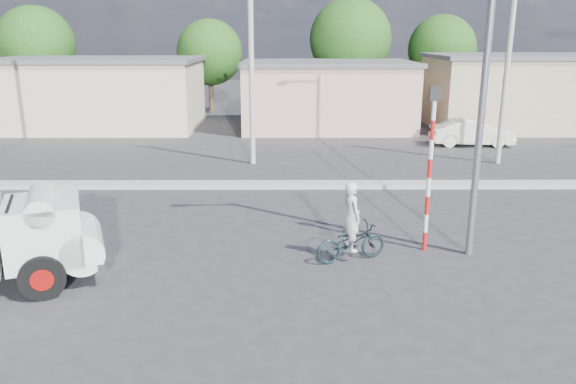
{
  "coord_description": "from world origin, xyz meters",
  "views": [
    {
      "loc": [
        -0.52,
        -12.59,
        5.59
      ],
      "look_at": [
        -0.46,
        2.64,
        1.3
      ],
      "focal_mm": 35.0,
      "sensor_mm": 36.0,
      "label": 1
    }
  ],
  "objects_px": {
    "cyclist": "(351,228)",
    "car_cream": "(472,133)",
    "bicycle": "(351,242)",
    "streetlight": "(480,61)",
    "traffic_pole": "(431,155)"
  },
  "relations": [
    {
      "from": "car_cream",
      "to": "traffic_pole",
      "type": "relative_size",
      "value": 0.95
    },
    {
      "from": "cyclist",
      "to": "car_cream",
      "type": "height_order",
      "value": "cyclist"
    },
    {
      "from": "cyclist",
      "to": "traffic_pole",
      "type": "relative_size",
      "value": 0.41
    },
    {
      "from": "bicycle",
      "to": "traffic_pole",
      "type": "distance_m",
      "value": 3.04
    },
    {
      "from": "cyclist",
      "to": "traffic_pole",
      "type": "bearing_deg",
      "value": -90.59
    },
    {
      "from": "cyclist",
      "to": "traffic_pole",
      "type": "height_order",
      "value": "traffic_pole"
    },
    {
      "from": "traffic_pole",
      "to": "streetlight",
      "type": "distance_m",
      "value": 2.56
    },
    {
      "from": "bicycle",
      "to": "car_cream",
      "type": "xyz_separation_m",
      "value": [
        7.98,
        15.37,
        0.19
      ]
    },
    {
      "from": "car_cream",
      "to": "bicycle",
      "type": "bearing_deg",
      "value": 155.53
    },
    {
      "from": "bicycle",
      "to": "streetlight",
      "type": "relative_size",
      "value": 0.21
    },
    {
      "from": "cyclist",
      "to": "car_cream",
      "type": "relative_size",
      "value": 0.43
    },
    {
      "from": "bicycle",
      "to": "streetlight",
      "type": "distance_m",
      "value": 5.4
    },
    {
      "from": "bicycle",
      "to": "car_cream",
      "type": "relative_size",
      "value": 0.46
    },
    {
      "from": "car_cream",
      "to": "traffic_pole",
      "type": "bearing_deg",
      "value": 160.98
    },
    {
      "from": "cyclist",
      "to": "traffic_pole",
      "type": "xyz_separation_m",
      "value": [
        2.07,
        0.74,
        1.7
      ]
    }
  ]
}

